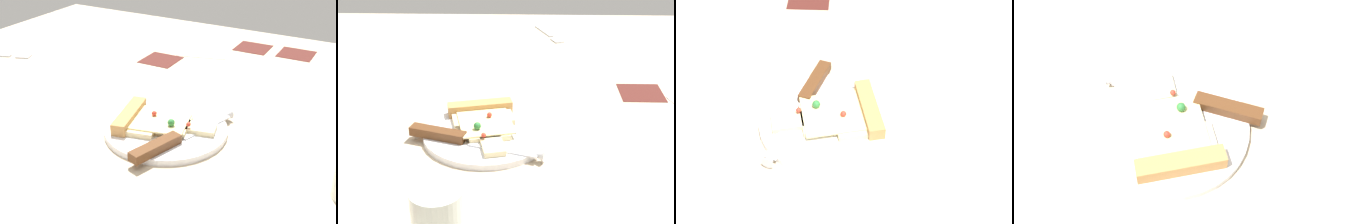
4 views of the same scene
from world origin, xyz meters
TOP-DOWN VIEW (x-y plane):
  - ground_plane at (0.02, 0.03)cm, footprint 140.52×140.52cm
  - plate at (5.89, 3.44)cm, footprint 22.39×22.39cm
  - pizza_slice at (3.36, 2.84)cm, footprint 18.71×13.09cm
  - knife at (9.95, -0.41)cm, footprint 9.32×23.50cm

SIDE VIEW (x-z plane):
  - ground_plane at x=0.02cm, z-range -3.00..0.00cm
  - plate at x=5.89cm, z-range 0.00..1.15cm
  - knife at x=9.95cm, z-range 0.53..2.98cm
  - pizza_slice at x=3.36cm, z-range 0.63..3.25cm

